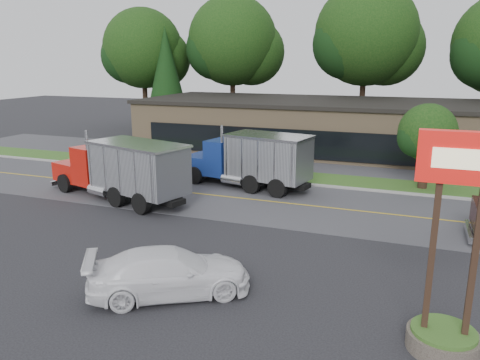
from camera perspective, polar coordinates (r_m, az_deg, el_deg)
The scene contains 16 objects.
ground at distance 19.11m, azimuth -10.58°, elevation -9.34°, with size 140.00×140.00×0.00m, color #313136.
road at distance 26.72m, azimuth -0.61°, elevation -2.19°, with size 60.00×8.00×0.02m, color #525256.
center_line at distance 26.72m, azimuth -0.61°, elevation -2.19°, with size 60.00×0.12×0.01m, color gold.
curb at distance 30.53m, azimuth 2.25°, elevation -0.09°, with size 60.00×0.30×0.12m, color #9E9E99.
grass_verge at distance 32.19m, azimuth 3.27°, elevation 0.65°, with size 60.00×3.40×0.03m, color #2A551D.
far_parking at distance 36.87m, azimuth 5.61°, elevation 2.37°, with size 60.00×7.00×0.02m, color #525256.
strip_mall at distance 41.89m, azimuth 10.51°, elevation 6.41°, with size 32.00×12.00×4.00m, color #A18563.
bilo_sign at distance 13.61m, azimuth 24.22°, elevation -11.17°, with size 2.20×1.90×5.95m.
tree_far_a at distance 55.30m, azimuth -11.55°, elevation 15.00°, with size 9.36×8.81×13.36m.
tree_far_b at distance 52.62m, azimuth -0.70°, elevation 16.11°, with size 10.15×9.55×14.48m.
tree_far_c at distance 49.30m, azimuth 15.29°, elevation 16.21°, with size 10.58×9.96×15.10m.
evergreen_left at distance 51.53m, azimuth -8.96°, elevation 12.51°, with size 4.90×4.90×11.13m.
tree_verge at distance 30.22m, azimuth 21.96°, elevation 5.09°, with size 3.63×3.41×5.18m.
dump_truck_red at distance 26.70m, azimuth -14.04°, elevation 1.38°, with size 9.71×5.04×3.36m.
dump_truck_blue at distance 28.46m, azimuth 1.47°, elevation 2.59°, with size 8.53×4.07×3.36m.
rally_car at distance 16.00m, azimuth -8.59°, elevation -11.04°, with size 2.18×5.37×1.56m, color white.
Camera 1 is at (9.31, -14.86, 7.59)m, focal length 35.00 mm.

